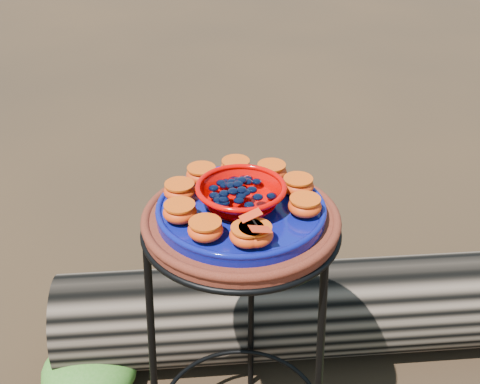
# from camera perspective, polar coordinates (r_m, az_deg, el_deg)

# --- Properties ---
(plant_stand) EXTENTS (0.44, 0.44, 0.70)m
(plant_stand) POSITION_cam_1_polar(r_m,az_deg,el_deg) (1.44, 0.08, -15.04)
(plant_stand) COLOR black
(plant_stand) RESTS_ON ground
(terracotta_saucer) EXTENTS (0.39, 0.39, 0.03)m
(terracotta_saucer) POSITION_cam_1_polar(r_m,az_deg,el_deg) (1.20, 0.09, -2.89)
(terracotta_saucer) COLOR #4B150A
(terracotta_saucer) RESTS_ON plant_stand
(cobalt_plate) EXTENTS (0.33, 0.33, 0.02)m
(cobalt_plate) POSITION_cam_1_polar(r_m,az_deg,el_deg) (1.19, 0.10, -1.81)
(cobalt_plate) COLOR #090E52
(cobalt_plate) RESTS_ON terracotta_saucer
(red_bowl) EXTENTS (0.17, 0.17, 0.05)m
(red_bowl) POSITION_cam_1_polar(r_m,az_deg,el_deg) (1.17, 0.10, -0.40)
(red_bowl) COLOR #C20200
(red_bowl) RESTS_ON cobalt_plate
(glass_gems) EXTENTS (0.13, 0.13, 0.02)m
(glass_gems) POSITION_cam_1_polar(r_m,az_deg,el_deg) (1.15, 0.10, 1.06)
(glass_gems) COLOR black
(glass_gems) RESTS_ON red_bowl
(orange_half_0) EXTENTS (0.06, 0.06, 0.04)m
(orange_half_0) POSITION_cam_1_polar(r_m,az_deg,el_deg) (1.07, 1.46, -4.07)
(orange_half_0) COLOR #CC3A00
(orange_half_0) RESTS_ON cobalt_plate
(orange_half_1) EXTENTS (0.06, 0.06, 0.04)m
(orange_half_1) POSITION_cam_1_polar(r_m,az_deg,el_deg) (1.16, 6.16, -1.35)
(orange_half_1) COLOR #CC3A00
(orange_half_1) RESTS_ON cobalt_plate
(orange_half_2) EXTENTS (0.06, 0.06, 0.04)m
(orange_half_2) POSITION_cam_1_polar(r_m,az_deg,el_deg) (1.22, 5.51, 0.59)
(orange_half_2) COLOR #CC3A00
(orange_half_2) RESTS_ON cobalt_plate
(orange_half_3) EXTENTS (0.06, 0.06, 0.04)m
(orange_half_3) POSITION_cam_1_polar(r_m,az_deg,el_deg) (1.27, 3.00, 1.93)
(orange_half_3) COLOR #CC3A00
(orange_half_3) RESTS_ON cobalt_plate
(orange_half_4) EXTENTS (0.06, 0.06, 0.04)m
(orange_half_4) POSITION_cam_1_polar(r_m,az_deg,el_deg) (1.28, -0.41, 2.31)
(orange_half_4) COLOR #CC3A00
(orange_half_4) RESTS_ON cobalt_plate
(orange_half_5) EXTENTS (0.06, 0.06, 0.04)m
(orange_half_5) POSITION_cam_1_polar(r_m,az_deg,el_deg) (1.26, -3.67, 1.64)
(orange_half_5) COLOR #CC3A00
(orange_half_5) RESTS_ON cobalt_plate
(orange_half_6) EXTENTS (0.06, 0.06, 0.04)m
(orange_half_6) POSITION_cam_1_polar(r_m,az_deg,el_deg) (1.20, -5.73, 0.08)
(orange_half_6) COLOR #CC3A00
(orange_half_6) RESTS_ON cobalt_plate
(orange_half_7) EXTENTS (0.06, 0.06, 0.04)m
(orange_half_7) POSITION_cam_1_polar(r_m,az_deg,el_deg) (1.14, -5.72, -1.92)
(orange_half_7) COLOR #CC3A00
(orange_half_7) RESTS_ON cobalt_plate
(orange_half_8) EXTENTS (0.06, 0.06, 0.04)m
(orange_half_8) POSITION_cam_1_polar(r_m,az_deg,el_deg) (1.09, -3.30, -3.60)
(orange_half_8) COLOR #CC3A00
(orange_half_8) RESTS_ON cobalt_plate
(orange_half_9) EXTENTS (0.06, 0.06, 0.04)m
(orange_half_9) POSITION_cam_1_polar(r_m,az_deg,el_deg) (1.07, 0.70, -4.14)
(orange_half_9) COLOR #CC3A00
(orange_half_9) RESTS_ON cobalt_plate
(butterfly) EXTENTS (0.10, 0.09, 0.01)m
(butterfly) POSITION_cam_1_polar(r_m,az_deg,el_deg) (1.06, 1.48, -2.95)
(butterfly) COLOR red
(butterfly) RESTS_ON orange_half_0
(driftwood_log) EXTENTS (1.61, 0.74, 0.29)m
(driftwood_log) POSITION_cam_1_polar(r_m,az_deg,el_deg) (1.87, 7.70, -10.88)
(driftwood_log) COLOR black
(driftwood_log) RESTS_ON ground
(foliage_left) EXTENTS (0.27, 0.27, 0.14)m
(foliage_left) POSITION_cam_1_polar(r_m,az_deg,el_deg) (1.84, -14.09, -16.01)
(foliage_left) COLOR #2B6519
(foliage_left) RESTS_ON ground
(foliage_back) EXTENTS (0.33, 0.33, 0.16)m
(foliage_back) POSITION_cam_1_polar(r_m,az_deg,el_deg) (2.05, -0.94, -8.52)
(foliage_back) COLOR #2B6519
(foliage_back) RESTS_ON ground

